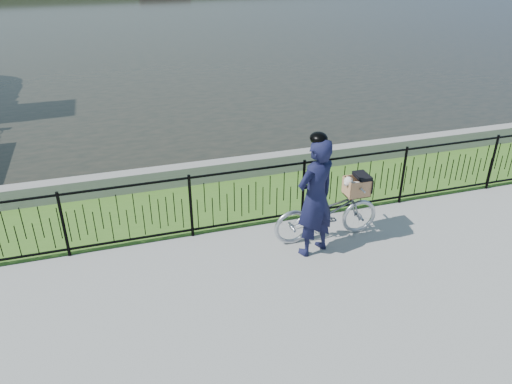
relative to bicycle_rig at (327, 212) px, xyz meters
name	(u,v)px	position (x,y,z in m)	size (l,w,h in m)	color
ground	(279,281)	(-1.15, -0.90, -0.49)	(120.00, 120.00, 0.00)	gray
grass_strip	(234,200)	(-1.15, 1.70, -0.49)	(60.00, 2.00, 0.01)	#3F6A21
water	(125,3)	(-1.15, 32.10, -0.49)	(120.00, 120.00, 0.00)	black
quay_wall	(222,170)	(-1.15, 2.70, -0.29)	(60.00, 0.30, 0.40)	gray
fence	(249,198)	(-1.15, 0.70, 0.08)	(14.00, 0.06, 1.15)	black
bicycle_rig	(327,212)	(0.00, 0.00, 0.00)	(1.83, 0.64, 1.12)	#B5B9C2
cyclist	(315,197)	(-0.38, -0.32, 0.51)	(0.84, 0.69, 2.04)	black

